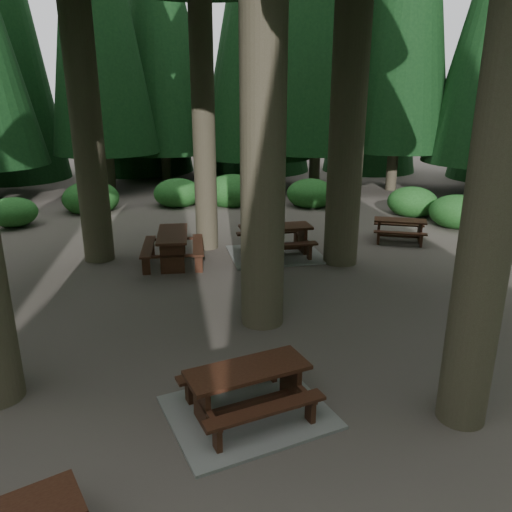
# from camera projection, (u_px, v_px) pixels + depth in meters

# --- Properties ---
(ground) EXTENTS (80.00, 80.00, 0.00)m
(ground) POSITION_uv_depth(u_px,v_px,m) (221.00, 323.00, 10.00)
(ground) COLOR #4F4740
(ground) RESTS_ON ground
(picnic_table_a) EXTENTS (2.84, 2.74, 0.75)m
(picnic_table_a) POSITION_uv_depth(u_px,v_px,m) (248.00, 399.00, 7.10)
(picnic_table_a) COLOR gray
(picnic_table_a) RESTS_ON ground
(picnic_table_b) EXTENTS (2.07, 2.34, 0.86)m
(picnic_table_b) POSITION_uv_depth(u_px,v_px,m) (173.00, 243.00, 13.33)
(picnic_table_b) COLOR #35170F
(picnic_table_b) RESTS_ON ground
(picnic_table_c) EXTENTS (3.11, 2.84, 0.86)m
(picnic_table_c) POSITION_uv_depth(u_px,v_px,m) (275.00, 245.00, 14.08)
(picnic_table_c) COLOR gray
(picnic_table_c) RESTS_ON ground
(picnic_table_d) EXTENTS (1.65, 1.38, 0.67)m
(picnic_table_d) POSITION_uv_depth(u_px,v_px,m) (400.00, 227.00, 15.43)
(picnic_table_d) COLOR #35170F
(picnic_table_d) RESTS_ON ground
(shrub_ring) EXTENTS (23.86, 24.64, 1.49)m
(shrub_ring) POSITION_uv_depth(u_px,v_px,m) (261.00, 292.00, 10.48)
(shrub_ring) COLOR #246121
(shrub_ring) RESTS_ON ground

